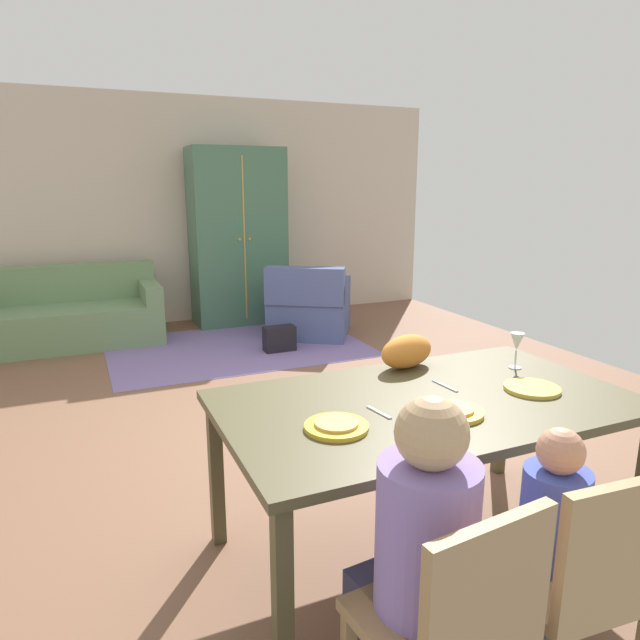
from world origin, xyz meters
TOP-DOWN VIEW (x-y plane):
  - ground_plane at (0.00, 0.52)m, footprint 6.41×6.24m
  - back_wall at (0.00, 3.69)m, footprint 6.41×0.10m
  - dining_table at (-0.02, -1.46)m, footprint 1.81×1.03m
  - plate_near_man at (-0.52, -1.58)m, footprint 0.25×0.25m
  - pizza_near_man at (-0.52, -1.58)m, footprint 0.17×0.17m
  - plate_near_child at (-0.02, -1.64)m, footprint 0.25×0.25m
  - pizza_near_child at (-0.02, -1.64)m, footprint 0.17×0.17m
  - plate_near_woman at (0.48, -1.56)m, footprint 0.25×0.25m
  - wine_glass at (0.64, -1.28)m, footprint 0.07×0.07m
  - fork at (-0.29, -1.51)m, footprint 0.04×0.15m
  - knife at (0.15, -1.36)m, footprint 0.03×0.17m
  - dining_chair_man at (-0.51, -2.33)m, footprint 0.46×0.46m
  - person_man at (-0.52, -2.16)m, footprint 0.30×0.41m
  - dining_chair_child at (-0.02, -2.33)m, footprint 0.45×0.45m
  - person_child at (-0.02, -2.16)m, footprint 0.22×0.29m
  - cat at (0.13, -1.04)m, footprint 0.35×0.23m
  - area_rug at (0.11, 2.19)m, footprint 2.60×1.80m
  - couch at (-1.55, 3.05)m, footprint 2.00×0.86m
  - armchair at (1.00, 2.34)m, footprint 1.17×1.18m
  - armoire at (0.46, 3.30)m, footprint 1.10×0.59m
  - handbag at (0.48, 1.89)m, footprint 0.32×0.16m

SIDE VIEW (x-z plane):
  - ground_plane at x=0.00m, z-range -0.02..0.00m
  - area_rug at x=0.11m, z-range 0.00..0.01m
  - handbag at x=0.48m, z-range 0.00..0.26m
  - couch at x=-1.55m, z-range -0.11..0.71m
  - armchair at x=1.00m, z-range -0.09..0.73m
  - person_child at x=-0.02m, z-range -0.03..0.89m
  - dining_chair_man at x=-0.51m, z-range 0.06..0.93m
  - dining_chair_child at x=-0.02m, z-range 0.06..0.93m
  - person_man at x=-0.52m, z-range -0.04..1.07m
  - dining_table at x=-0.02m, z-range 0.31..1.07m
  - fork at x=-0.29m, z-range 0.76..0.77m
  - knife at x=0.15m, z-range 0.76..0.77m
  - plate_near_man at x=-0.52m, z-range 0.76..0.78m
  - plate_near_child at x=-0.02m, z-range 0.76..0.78m
  - plate_near_woman at x=0.48m, z-range 0.76..0.78m
  - pizza_near_man at x=-0.52m, z-range 0.78..0.79m
  - pizza_near_child at x=-0.02m, z-range 0.78..0.79m
  - cat at x=0.13m, z-range 0.76..0.93m
  - wine_glass at x=0.64m, z-range 0.80..0.99m
  - armoire at x=0.46m, z-range 0.00..2.10m
  - back_wall at x=0.00m, z-range 0.00..2.70m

